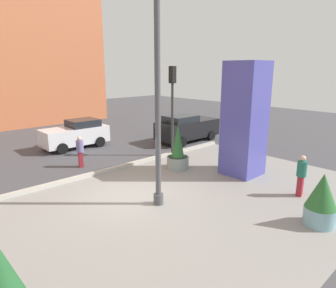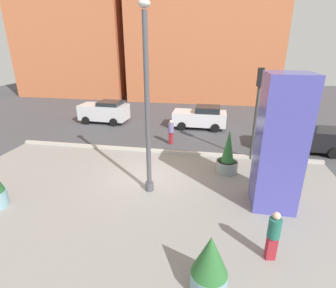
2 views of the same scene
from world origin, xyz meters
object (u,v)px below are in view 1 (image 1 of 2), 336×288
(lamp_post, at_px, (158,104))
(pedestrian_crossing, at_px, (301,174))
(traffic_light_corner, at_px, (172,97))
(car_passing_lane, at_px, (76,134))
(potted_plant_mid_plaza, at_px, (321,200))
(potted_plant_near_left, at_px, (178,152))
(pedestrian_on_sidewalk, at_px, (80,150))
(car_far_lane, at_px, (187,128))
(art_pillar_blue, at_px, (245,120))

(lamp_post, xyz_separation_m, pedestrian_crossing, (4.49, -3.19, -2.74))
(pedestrian_crossing, bearing_deg, traffic_light_corner, 87.83)
(car_passing_lane, bearing_deg, potted_plant_mid_plaza, -85.66)
(traffic_light_corner, height_order, pedestrian_crossing, traffic_light_corner)
(potted_plant_near_left, height_order, traffic_light_corner, traffic_light_corner)
(potted_plant_near_left, relative_size, pedestrian_crossing, 1.35)
(pedestrian_on_sidewalk, bearing_deg, car_passing_lane, 66.33)
(lamp_post, height_order, car_far_lane, lamp_post)
(art_pillar_blue, relative_size, pedestrian_crossing, 3.14)
(car_far_lane, bearing_deg, art_pillar_blue, -114.43)
(potted_plant_near_left, height_order, pedestrian_on_sidewalk, potted_plant_near_left)
(art_pillar_blue, height_order, potted_plant_near_left, art_pillar_blue)
(potted_plant_mid_plaza, distance_m, car_far_lane, 11.89)
(potted_plant_mid_plaza, height_order, car_far_lane, car_far_lane)
(potted_plant_mid_plaza, xyz_separation_m, car_far_lane, (5.19, 10.70, 0.06))
(lamp_post, height_order, potted_plant_near_left, lamp_post)
(traffic_light_corner, height_order, car_passing_lane, traffic_light_corner)
(potted_plant_mid_plaza, bearing_deg, lamp_post, 120.48)
(lamp_post, distance_m, car_passing_lane, 10.19)
(lamp_post, xyz_separation_m, car_passing_lane, (1.63, 9.67, -2.79))
(potted_plant_near_left, bearing_deg, potted_plant_mid_plaza, -95.56)
(traffic_light_corner, bearing_deg, potted_plant_near_left, -126.75)
(art_pillar_blue, xyz_separation_m, pedestrian_crossing, (-0.55, -3.00, -1.67))
(art_pillar_blue, height_order, car_passing_lane, art_pillar_blue)
(lamp_post, relative_size, pedestrian_on_sidewalk, 4.73)
(lamp_post, xyz_separation_m, traffic_light_corner, (4.77, 4.27, -0.32))
(lamp_post, bearing_deg, potted_plant_mid_plaza, -59.52)
(potted_plant_near_left, xyz_separation_m, car_far_lane, (4.50, 3.68, 0.11))
(potted_plant_mid_plaza, xyz_separation_m, pedestrian_on_sidewalk, (-2.74, 10.48, 0.02))
(traffic_light_corner, xyz_separation_m, pedestrian_crossing, (-0.28, -7.46, -2.41))
(art_pillar_blue, xyz_separation_m, pedestrian_on_sidewalk, (-5.08, 6.07, -1.70))
(potted_plant_near_left, height_order, pedestrian_crossing, potted_plant_near_left)
(lamp_post, height_order, car_passing_lane, lamp_post)
(lamp_post, height_order, potted_plant_mid_plaza, lamp_post)
(potted_plant_mid_plaza, bearing_deg, traffic_light_corner, 76.89)
(lamp_post, distance_m, potted_plant_near_left, 5.04)
(pedestrian_crossing, xyz_separation_m, pedestrian_on_sidewalk, (-4.52, 9.07, -0.04))
(potted_plant_near_left, bearing_deg, traffic_light_corner, 53.25)
(car_passing_lane, bearing_deg, pedestrian_on_sidewalk, -113.67)
(car_passing_lane, relative_size, pedestrian_on_sidewalk, 2.53)
(art_pillar_blue, bearing_deg, potted_plant_mid_plaza, -117.86)
(lamp_post, distance_m, potted_plant_mid_plaza, 6.03)
(lamp_post, xyz_separation_m, potted_plant_mid_plaza, (2.71, -4.60, -2.79))
(traffic_light_corner, bearing_deg, pedestrian_crossing, -92.17)
(potted_plant_mid_plaza, height_order, car_passing_lane, potted_plant_mid_plaza)
(art_pillar_blue, xyz_separation_m, potted_plant_mid_plaza, (-2.34, -4.42, -1.72))
(potted_plant_near_left, distance_m, pedestrian_on_sidewalk, 4.87)
(potted_plant_near_left, bearing_deg, car_far_lane, 39.23)
(traffic_light_corner, distance_m, car_far_lane, 4.34)
(potted_plant_mid_plaza, relative_size, car_far_lane, 0.38)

